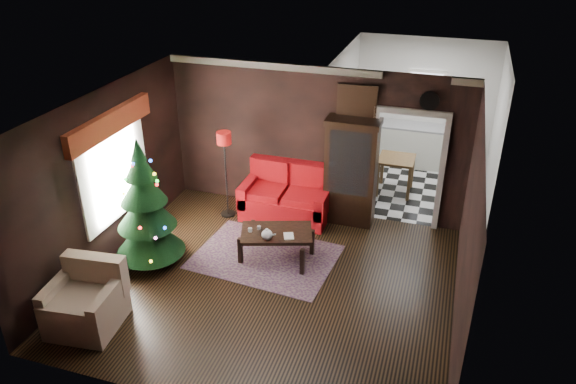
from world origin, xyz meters
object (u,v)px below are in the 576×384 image
(wall_clock, at_px, (430,101))
(armchair, at_px, (84,299))
(kitchen_table, at_px, (395,175))
(coffee_table, at_px, (277,245))
(floor_lamp, at_px, (226,175))
(christmas_tree, at_px, (145,206))
(loveseat, at_px, (286,193))
(curio_cabinet, at_px, (351,174))
(teapot, at_px, (267,234))

(wall_clock, bearing_deg, armchair, -134.47)
(kitchen_table, bearing_deg, armchair, -123.09)
(coffee_table, distance_m, kitchen_table, 3.40)
(floor_lamp, height_order, christmas_tree, christmas_tree)
(wall_clock, distance_m, kitchen_table, 2.43)
(loveseat, distance_m, christmas_tree, 2.72)
(curio_cabinet, relative_size, kitchen_table, 2.53)
(floor_lamp, bearing_deg, curio_cabinet, 12.00)
(armchair, xyz_separation_m, coffee_table, (1.99, 2.35, -0.19))
(christmas_tree, distance_m, kitchen_table, 5.13)
(christmas_tree, bearing_deg, wall_clock, 31.97)
(curio_cabinet, distance_m, armchair, 4.90)
(christmas_tree, distance_m, wall_clock, 4.89)
(armchair, relative_size, kitchen_table, 1.28)
(coffee_table, bearing_deg, loveseat, 101.37)
(curio_cabinet, xyz_separation_m, kitchen_table, (0.65, 1.43, -0.57))
(christmas_tree, xyz_separation_m, teapot, (1.86, 0.43, -0.43))
(coffee_table, relative_size, kitchen_table, 1.52)
(floor_lamp, bearing_deg, coffee_table, -39.80)
(curio_cabinet, xyz_separation_m, armchair, (-2.86, -3.95, -0.49))
(curio_cabinet, height_order, coffee_table, curio_cabinet)
(loveseat, relative_size, kitchen_table, 2.27)
(loveseat, height_order, teapot, loveseat)
(christmas_tree, bearing_deg, floor_lamp, 72.86)
(floor_lamp, height_order, kitchen_table, floor_lamp)
(teapot, xyz_separation_m, wall_clock, (2.14, 2.06, 1.76))
(teapot, bearing_deg, kitchen_table, 64.36)
(curio_cabinet, height_order, armchair, curio_cabinet)
(coffee_table, bearing_deg, curio_cabinet, 61.49)
(teapot, distance_m, wall_clock, 3.45)
(curio_cabinet, bearing_deg, floor_lamp, -168.00)
(teapot, relative_size, kitchen_table, 0.26)
(floor_lamp, relative_size, armchair, 1.75)
(floor_lamp, xyz_separation_m, kitchen_table, (2.88, 1.90, -0.45))
(loveseat, bearing_deg, curio_cabinet, 10.83)
(floor_lamp, relative_size, kitchen_table, 2.24)
(curio_cabinet, height_order, wall_clock, wall_clock)
(floor_lamp, distance_m, armchair, 3.55)
(teapot, bearing_deg, floor_lamp, 132.57)
(christmas_tree, height_order, coffee_table, christmas_tree)
(coffee_table, bearing_deg, kitchen_table, 63.37)
(coffee_table, bearing_deg, christmas_tree, -159.77)
(curio_cabinet, xyz_separation_m, coffee_table, (-0.87, -1.60, -0.68))
(loveseat, bearing_deg, kitchen_table, 42.51)
(curio_cabinet, bearing_deg, loveseat, -169.17)
(loveseat, distance_m, wall_clock, 3.04)
(armchair, bearing_deg, christmas_tree, 81.88)
(floor_lamp, distance_m, coffee_table, 1.85)
(floor_lamp, height_order, coffee_table, floor_lamp)
(loveseat, xyz_separation_m, wall_clock, (2.35, 0.40, 1.88))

